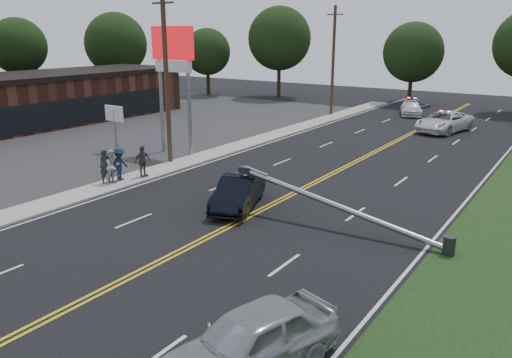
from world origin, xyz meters
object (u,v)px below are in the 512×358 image
Objects in this scene: utility_pole_mid at (166,78)px; bystander_a at (106,166)px; pylon_sign at (173,60)px; bystander_d at (142,161)px; bystander_c at (120,164)px; small_sign at (114,118)px; waiting_sedan at (250,341)px; crashed_sedan at (238,192)px; bystander_b at (113,166)px; fallen_streetlight at (348,209)px; utility_pole_far at (333,61)px; emergency_a at (444,122)px; emergency_b at (411,108)px.

bystander_a is at bearing -84.76° from utility_pole_mid.
pylon_sign is 4.64× the size of bystander_d.
small_sign is at bearing 37.21° from bystander_c.
crashed_sedan is at bearing 144.49° from waiting_sedan.
bystander_b is (-14.33, 8.16, 0.22)m from waiting_sedan.
fallen_streetlight reaches higher than bystander_a.
waiting_sedan is (19.88, -13.17, -1.55)m from small_sign.
bystander_b is at bearing -88.39° from utility_pole_far.
pylon_sign is 1.39× the size of emergency_a.
fallen_streetlight is at bearing -66.43° from bystander_a.
pylon_sign is at bearing -127.39° from emergency_b.
small_sign is at bearing 48.22° from bystander_b.
bystander_b is (5.56, -5.01, -1.33)m from small_sign.
pylon_sign is 5.45m from small_sign.
bystander_c is (-12.71, -0.46, 0.07)m from fallen_streetlight.
waiting_sedan is (15.08, -35.17, -4.30)m from utility_pole_far.
bystander_a is at bearing -120.56° from emergency_b.
bystander_b is at bearing -175.45° from fallen_streetlight.
pylon_sign is 1.80× the size of crashed_sedan.
utility_pole_far is 27.53m from bystander_a.
pylon_sign is 2.58× the size of small_sign.
bystander_d is (-9.93, -22.90, 0.18)m from emergency_a.
fallen_streetlight is 2.03× the size of waiting_sedan.
bystander_c is 1.01× the size of bystander_d.
bystander_c is (-7.43, -0.35, 0.26)m from crashed_sedan.
bystander_a is (1.78, -7.22, -4.99)m from pylon_sign.
emergency_b is 31.94m from bystander_b.
utility_pole_far is (0.00, 22.00, 0.00)m from utility_pole_mid.
bystander_b is (0.76, -27.01, -4.08)m from utility_pole_far.
fallen_streetlight is 0.94× the size of utility_pole_far.
emergency_a is 8.39m from emergency_b.
bystander_c is at bearing 165.75° from waiting_sedan.
bystander_b is 0.55m from bystander_c.
fallen_streetlight is 9.32m from waiting_sedan.
crashed_sedan is 0.96× the size of emergency_b.
small_sign is 25.26m from emergency_a.
emergency_a is 3.34× the size of bystander_d.
emergency_a is (12.38, 17.59, -5.20)m from pylon_sign.
small_sign is 7.54m from bystander_a.
bystander_c is at bearing 8.40° from bystander_b.
pylon_sign is 22.12m from emergency_a.
bystander_b is (0.28, 0.21, -0.00)m from bystander_a.
waiting_sedan is 16.83m from bystander_c.
small_sign is 0.70× the size of crashed_sedan.
bystander_b is at bearing -73.63° from pylon_sign.
bystander_a is at bearing -44.67° from small_sign.
small_sign is at bearing -150.26° from pylon_sign.
utility_pole_far is at bearing 86.46° from crashed_sedan.
utility_pole_far is (1.30, 20.00, -0.91)m from pylon_sign.
waiting_sedan reaches higher than emergency_b.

